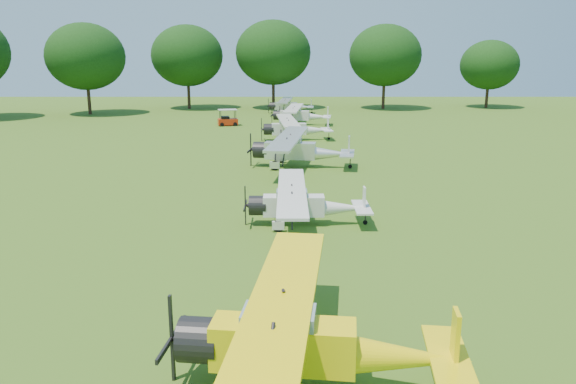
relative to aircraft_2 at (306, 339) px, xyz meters
name	(u,v)px	position (x,y,z in m)	size (l,w,h in m)	color
ground	(287,213)	(-0.48, 15.77, -1.36)	(160.00, 160.00, 0.00)	#375816
tree_belt	(360,55)	(3.09, 15.93, 6.67)	(137.36, 130.27, 14.52)	#311D13
aircraft_2	(306,339)	(0.00, 0.00, 0.00)	(7.44, 11.83, 2.32)	yellow
aircraft_3	(303,202)	(0.30, 13.71, -0.23)	(6.13, 9.72, 1.93)	silver
aircraft_4	(298,148)	(0.30, 27.88, 0.05)	(7.75, 12.30, 2.41)	silver
aircraft_5	(294,127)	(0.15, 40.94, -0.11)	(6.83, 10.88, 2.14)	silver
aircraft_6	(299,114)	(0.86, 52.65, -0.08)	(6.97, 11.10, 2.18)	silver
aircraft_7	(289,105)	(-0.25, 65.56, -0.19)	(6.36, 10.14, 1.99)	silver
golf_cart	(227,120)	(-7.38, 51.92, -0.73)	(2.43, 1.80, 1.86)	red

